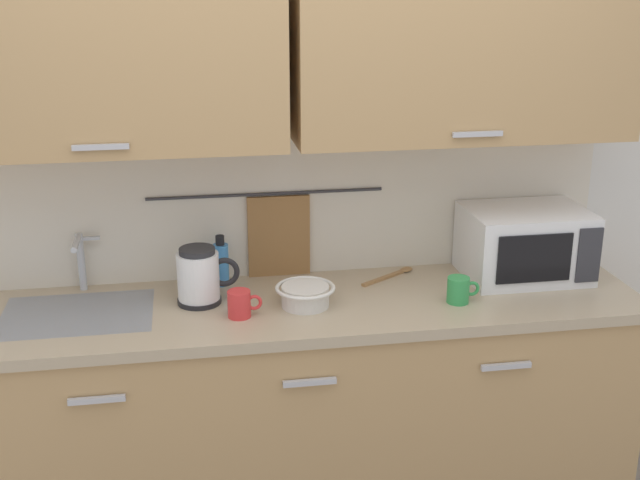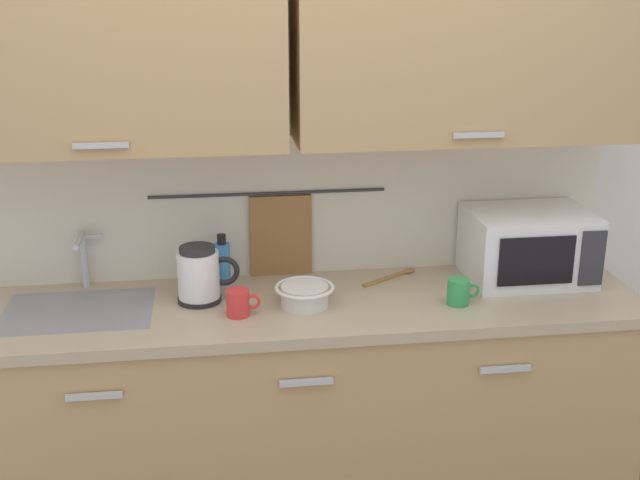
% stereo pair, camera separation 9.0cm
% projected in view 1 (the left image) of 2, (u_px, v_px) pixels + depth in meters
% --- Properties ---
extents(counter_unit, '(2.53, 0.64, 0.90)m').
position_uv_depth(counter_unit, '(295.00, 410.00, 3.08)').
color(counter_unit, tan).
rests_on(counter_unit, ground).
extents(back_wall_assembly, '(3.70, 0.41, 2.50)m').
position_uv_depth(back_wall_assembly, '(286.00, 119.00, 2.95)').
color(back_wall_assembly, silver).
rests_on(back_wall_assembly, ground).
extents(sink_faucet, '(0.09, 0.17, 0.22)m').
position_uv_depth(sink_faucet, '(80.00, 255.00, 2.98)').
color(sink_faucet, '#B2B5BA').
rests_on(sink_faucet, counter_unit).
extents(microwave, '(0.46, 0.35, 0.27)m').
position_uv_depth(microwave, '(525.00, 243.00, 3.14)').
color(microwave, white).
rests_on(microwave, counter_unit).
extents(electric_kettle, '(0.23, 0.16, 0.21)m').
position_uv_depth(electric_kettle, '(200.00, 276.00, 2.89)').
color(electric_kettle, black).
rests_on(electric_kettle, counter_unit).
extents(dish_soap_bottle, '(0.06, 0.06, 0.20)m').
position_uv_depth(dish_soap_bottle, '(221.00, 263.00, 3.07)').
color(dish_soap_bottle, '#3F8CD8').
rests_on(dish_soap_bottle, counter_unit).
extents(mug_near_sink, '(0.12, 0.08, 0.09)m').
position_uv_depth(mug_near_sink, '(240.00, 304.00, 2.79)').
color(mug_near_sink, red).
rests_on(mug_near_sink, counter_unit).
extents(mixing_bowl, '(0.21, 0.21, 0.08)m').
position_uv_depth(mixing_bowl, '(305.00, 294.00, 2.88)').
color(mixing_bowl, silver).
rests_on(mixing_bowl, counter_unit).
extents(mug_by_kettle, '(0.12, 0.08, 0.09)m').
position_uv_depth(mug_by_kettle, '(459.00, 290.00, 2.91)').
color(mug_by_kettle, green).
rests_on(mug_by_kettle, counter_unit).
extents(wooden_spoon, '(0.25, 0.17, 0.01)m').
position_uv_depth(wooden_spoon, '(394.00, 274.00, 3.18)').
color(wooden_spoon, '#9E7042').
rests_on(wooden_spoon, counter_unit).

